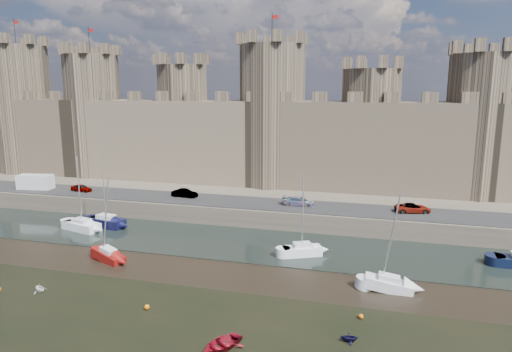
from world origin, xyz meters
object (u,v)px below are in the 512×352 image
(sailboat_0, at_px, (82,225))
(van, at_px, (35,182))
(sailboat_5, at_px, (389,283))
(car_3, at_px, (413,208))
(car_2, at_px, (299,201))
(car_1, at_px, (185,193))
(sailboat_2, at_px, (302,249))
(sailboat_4, at_px, (109,255))
(sailboat_1, at_px, (106,221))
(car_0, at_px, (81,188))

(sailboat_0, bearing_deg, van, 161.46)
(van, bearing_deg, sailboat_5, -27.33)
(car_3, height_order, sailboat_0, sailboat_0)
(car_2, distance_m, car_3, 15.03)
(car_1, bearing_deg, sailboat_0, 142.97)
(sailboat_0, distance_m, sailboat_5, 39.94)
(sailboat_0, bearing_deg, sailboat_2, 11.34)
(car_2, relative_size, sailboat_4, 0.47)
(car_2, xyz_separation_m, car_3, (15.03, 0.38, -0.01))
(car_3, bearing_deg, sailboat_5, 156.35)
(van, xyz_separation_m, sailboat_4, (25.30, -18.74, -2.98))
(car_2, relative_size, van, 0.82)
(car_3, height_order, sailboat_1, sailboat_1)
(sailboat_4, bearing_deg, sailboat_5, 22.18)
(sailboat_5, bearing_deg, car_1, 145.98)
(sailboat_2, height_order, sailboat_5, sailboat_5)
(van, bearing_deg, sailboat_0, -41.62)
(car_1, xyz_separation_m, sailboat_1, (-7.58, -9.09, -2.32))
(van, distance_m, sailboat_4, 31.63)
(car_0, bearing_deg, van, 101.91)
(van, height_order, sailboat_2, sailboat_2)
(car_0, distance_m, car_1, 17.34)
(sailboat_1, bearing_deg, car_1, 60.14)
(car_1, height_order, van, van)
(van, distance_m, sailboat_5, 57.89)
(car_0, xyz_separation_m, sailboat_5, (46.57, -18.76, -2.40))
(car_0, xyz_separation_m, sailboat_4, (17.06, -19.12, -2.39))
(sailboat_0, bearing_deg, sailboat_1, 58.16)
(car_2, height_order, sailboat_0, sailboat_0)
(car_1, relative_size, sailboat_2, 0.42)
(sailboat_2, bearing_deg, car_1, 122.45)
(sailboat_1, bearing_deg, sailboat_5, -5.81)
(car_3, distance_m, sailboat_1, 41.08)
(car_3, relative_size, sailboat_2, 0.49)
(car_3, height_order, sailboat_2, sailboat_2)
(car_0, bearing_deg, sailboat_0, -135.31)
(car_3, distance_m, sailboat_5, 19.92)
(sailboat_1, height_order, sailboat_4, sailboat_1)
(car_1, bearing_deg, car_2, -87.06)
(sailboat_4, height_order, sailboat_5, sailboat_5)
(car_2, xyz_separation_m, sailboat_1, (-24.96, -8.73, -2.32))
(car_3, bearing_deg, sailboat_1, 88.40)
(van, distance_m, sailboat_2, 47.05)
(sailboat_2, bearing_deg, car_0, 137.21)
(car_3, bearing_deg, sailboat_2, 121.30)
(car_2, height_order, van, van)
(car_1, relative_size, sailboat_4, 0.41)
(car_3, relative_size, sailboat_4, 0.48)
(car_0, height_order, car_3, car_3)
(car_3, relative_size, van, 0.84)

